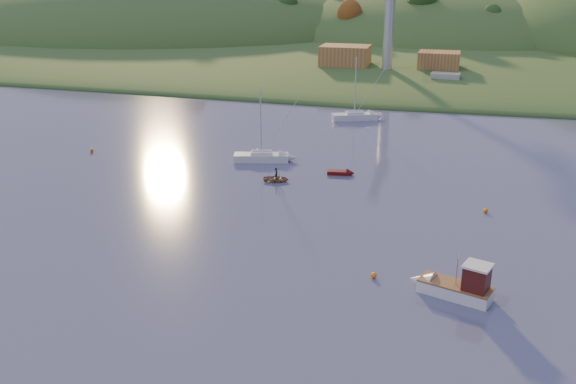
% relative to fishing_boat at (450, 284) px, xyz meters
% --- Properties ---
extents(far_shore, '(620.00, 220.00, 1.50)m').
position_rel_fishing_boat_xyz_m(far_shore, '(-18.63, 206.58, -0.95)').
color(far_shore, '#30491D').
rests_on(far_shore, ground).
extents(shore_slope, '(640.00, 150.00, 7.00)m').
position_rel_fishing_boat_xyz_m(shore_slope, '(-18.63, 141.58, -0.95)').
color(shore_slope, '#30491D').
rests_on(shore_slope, ground).
extents(hill_left_far, '(120.00, 100.00, 32.00)m').
position_rel_fishing_boat_xyz_m(hill_left_far, '(-178.63, 191.58, -0.95)').
color(hill_left_far, '#30491D').
rests_on(hill_left_far, ground).
extents(hill_left, '(170.00, 140.00, 44.00)m').
position_rel_fishing_boat_xyz_m(hill_left, '(-108.63, 176.58, -0.95)').
color(hill_left, '#30491D').
rests_on(hill_left, ground).
extents(hill_center, '(140.00, 120.00, 36.00)m').
position_rel_fishing_boat_xyz_m(hill_center, '(-8.63, 186.58, -0.95)').
color(hill_center, '#30491D').
rests_on(hill_center, ground).
extents(hillside_trees, '(280.00, 50.00, 32.00)m').
position_rel_fishing_boat_xyz_m(hillside_trees, '(-18.63, 161.58, -0.95)').
color(hillside_trees, '#1A4017').
rests_on(hillside_trees, ground).
extents(wharf, '(42.00, 16.00, 2.40)m').
position_rel_fishing_boat_xyz_m(wharf, '(-13.63, 98.58, 0.25)').
color(wharf, slate).
rests_on(wharf, ground).
extents(shed_west, '(11.00, 8.00, 4.80)m').
position_rel_fishing_boat_xyz_m(shed_west, '(-26.63, 99.58, 3.85)').
color(shed_west, '#945E31').
rests_on(shed_west, wharf).
extents(shed_east, '(9.00, 7.00, 4.00)m').
position_rel_fishing_boat_xyz_m(shed_east, '(-5.63, 100.58, 3.45)').
color(shed_east, '#945E31').
rests_on(shed_east, wharf).
extents(dock_crane, '(3.20, 28.00, 20.30)m').
position_rel_fishing_boat_xyz_m(dock_crane, '(-16.63, 94.98, 16.23)').
color(dock_crane, '#B7B7BC').
rests_on(dock_crane, wharf).
extents(fishing_boat, '(7.05, 4.14, 4.30)m').
position_rel_fishing_boat_xyz_m(fishing_boat, '(0.00, 0.00, 0.00)').
color(fishing_boat, white).
rests_on(fishing_boat, ground).
extents(sailboat_near, '(7.59, 3.94, 10.10)m').
position_rel_fishing_boat_xyz_m(sailboat_near, '(-25.53, 31.10, -0.27)').
color(sailboat_near, silver).
rests_on(sailboat_near, ground).
extents(sailboat_far, '(7.87, 5.10, 10.53)m').
position_rel_fishing_boat_xyz_m(sailboat_far, '(-17.42, 58.07, -0.25)').
color(sailboat_far, silver).
rests_on(sailboat_far, ground).
extents(canoe, '(3.52, 2.80, 0.65)m').
position_rel_fishing_boat_xyz_m(canoe, '(-21.25, 23.57, -0.62)').
color(canoe, '#906C4F').
rests_on(canoe, ground).
extents(paddler, '(0.45, 0.60, 1.49)m').
position_rel_fishing_boat_xyz_m(paddler, '(-21.25, 23.57, -0.20)').
color(paddler, black).
rests_on(paddler, ground).
extents(red_tender, '(3.52, 1.56, 1.16)m').
position_rel_fishing_boat_xyz_m(red_tender, '(-13.72, 28.29, -0.71)').
color(red_tender, '#510C0B').
rests_on(red_tender, ground).
extents(work_vessel, '(14.21, 6.39, 3.54)m').
position_rel_fishing_boat_xyz_m(work_vessel, '(-3.63, 89.45, 0.31)').
color(work_vessel, slate).
rests_on(work_vessel, ground).
extents(buoy_0, '(0.50, 0.50, 0.50)m').
position_rel_fishing_boat_xyz_m(buoy_0, '(-6.27, 1.30, -0.70)').
color(buoy_0, orange).
rests_on(buoy_0, ground).
extents(buoy_1, '(0.50, 0.50, 0.50)m').
position_rel_fishing_boat_xyz_m(buoy_1, '(3.20, 19.37, -0.70)').
color(buoy_1, orange).
rests_on(buoy_1, ground).
extents(buoy_2, '(0.50, 0.50, 0.50)m').
position_rel_fishing_boat_xyz_m(buoy_2, '(-49.89, 29.07, -0.70)').
color(buoy_2, orange).
rests_on(buoy_2, ground).
extents(buoy_3, '(0.50, 0.50, 0.50)m').
position_rel_fishing_boat_xyz_m(buoy_3, '(-27.23, 35.00, -0.70)').
color(buoy_3, orange).
rests_on(buoy_3, ground).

